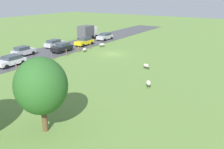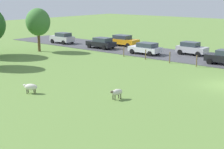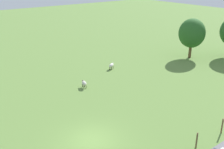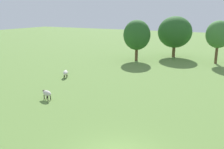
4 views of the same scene
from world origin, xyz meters
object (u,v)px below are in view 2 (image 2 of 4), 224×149
(sheep_1, at_px, (117,92))
(car_1, at_px, (192,48))
(car_4, at_px, (62,38))
(sheep_2, at_px, (31,87))
(car_2, at_px, (123,40))
(tree_1, at_px, (38,22))
(car_7, at_px, (101,43))
(car_0, at_px, (146,48))

(sheep_1, xyz_separation_m, car_1, (20.79, 4.43, 0.36))
(car_4, bearing_deg, sheep_1, -124.94)
(sheep_2, height_order, car_4, car_4)
(car_2, xyz_separation_m, car_4, (-3.92, 9.13, 0.03))
(sheep_1, relative_size, car_4, 0.29)
(tree_1, distance_m, car_7, 9.25)
(car_2, bearing_deg, car_1, -92.92)
(car_7, bearing_deg, tree_1, 145.14)
(tree_1, relative_size, car_7, 1.38)
(sheep_2, bearing_deg, car_1, -4.13)
(sheep_2, relative_size, car_7, 0.27)
(car_0, xyz_separation_m, car_1, (3.38, -4.75, 0.05))
(sheep_2, relative_size, car_0, 0.27)
(car_0, bearing_deg, car_4, 89.83)
(sheep_2, height_order, car_0, car_0)
(sheep_1, xyz_separation_m, tree_1, (10.32, 21.81, 3.43))
(sheep_1, bearing_deg, car_4, 55.06)
(tree_1, xyz_separation_m, car_7, (7.15, -4.98, -3.10))
(tree_1, bearing_deg, car_2, -28.35)
(sheep_1, xyz_separation_m, car_7, (17.48, 16.83, 0.33))
(sheep_1, bearing_deg, car_2, 36.56)
(car_1, distance_m, car_7, 12.83)
(sheep_1, bearing_deg, sheep_2, 116.53)
(car_0, relative_size, car_1, 1.09)
(sheep_2, bearing_deg, sheep_1, -63.47)
(tree_1, xyz_separation_m, car_0, (7.08, -12.63, -3.12))
(sheep_1, height_order, car_7, car_7)
(tree_1, xyz_separation_m, car_4, (7.13, 3.17, -3.04))
(sheep_2, xyz_separation_m, car_7, (20.55, 10.68, 0.34))
(sheep_2, xyz_separation_m, car_1, (23.86, -1.72, 0.38))
(car_1, bearing_deg, sheep_2, 175.87)
(sheep_2, distance_m, car_7, 23.16)
(car_2, xyz_separation_m, car_7, (-3.89, 0.98, -0.03))
(car_0, xyz_separation_m, car_7, (0.07, 7.65, 0.02))
(car_0, xyz_separation_m, car_4, (0.05, 15.80, 0.08))
(car_1, distance_m, car_4, 20.82)
(car_4, height_order, car_7, car_4)
(car_2, bearing_deg, car_4, 113.21)
(sheep_1, xyz_separation_m, sheep_2, (-3.07, 6.15, -0.01))
(car_0, bearing_deg, sheep_2, -171.59)
(car_4, bearing_deg, sheep_2, -137.47)
(car_1, bearing_deg, car_7, 104.95)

